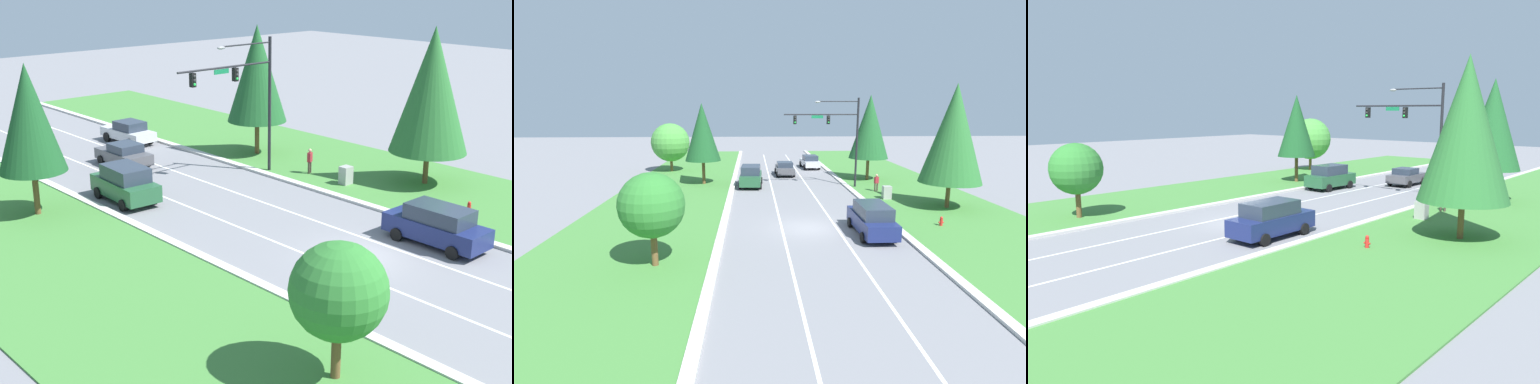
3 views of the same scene
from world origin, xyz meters
TOP-DOWN VIEW (x-y plane):
  - ground_plane at (0.00, 0.00)m, footprint 160.00×160.00m
  - curb_strip_right at (5.65, 0.00)m, footprint 0.50×90.00m
  - curb_strip_left at (-5.65, 0.00)m, footprint 0.50×90.00m
  - grass_verge_right at (10.90, 0.00)m, footprint 10.00×90.00m
  - grass_verge_left at (-10.90, 0.00)m, footprint 10.00×90.00m
  - lane_stripe_inner_left at (-1.80, 0.00)m, footprint 0.14×81.00m
  - lane_stripe_inner_right at (1.80, 0.00)m, footprint 0.14×81.00m
  - traffic_signal_mast at (4.44, 13.15)m, footprint 7.16×0.41m
  - navy_suv at (3.67, -1.45)m, footprint 2.13×5.05m
  - forest_suv at (-3.83, 14.12)m, footprint 2.37×4.74m
  - graphite_sedan at (0.04, 20.48)m, footprint 2.16×4.29m
  - silver_sedan at (3.71, 25.74)m, footprint 2.26×4.76m
  - utility_cabinet at (7.73, 7.81)m, footprint 0.70×0.60m
  - pedestrian at (7.77, 10.88)m, footprint 0.43×0.34m
  - fire_hydrant at (8.75, -0.07)m, footprint 0.34×0.20m
  - conifer_near_right_tree at (8.63, 16.84)m, footprint 4.11×4.11m
  - conifer_far_right_tree at (11.46, 4.68)m, footprint 4.64×4.64m
  - oak_far_left_tree at (-8.56, -5.99)m, footprint 3.20×3.20m
  - conifer_mid_left_tree at (-8.61, 15.28)m, footprint 3.54×3.54m

SIDE VIEW (x-z plane):
  - ground_plane at x=0.00m, z-range 0.00..0.00m
  - lane_stripe_inner_left at x=-1.80m, z-range 0.00..0.01m
  - lane_stripe_inner_right at x=1.80m, z-range 0.00..0.01m
  - grass_verge_right at x=10.90m, z-range 0.00..0.08m
  - grass_verge_left at x=-10.90m, z-range 0.00..0.08m
  - curb_strip_right at x=5.65m, z-range 0.00..0.15m
  - curb_strip_left at x=-5.65m, z-range 0.00..0.15m
  - fire_hydrant at x=8.75m, z-range -0.01..0.69m
  - utility_cabinet at x=7.73m, z-range 0.00..1.18m
  - graphite_sedan at x=0.04m, z-range 0.01..1.58m
  - silver_sedan at x=3.71m, z-range 0.01..1.69m
  - pedestrian at x=7.77m, z-range 0.09..1.78m
  - navy_suv at x=3.67m, z-range 0.02..1.99m
  - forest_suv at x=-3.83m, z-range 0.02..2.10m
  - oak_far_left_tree at x=-8.56m, z-range 0.76..5.51m
  - conifer_mid_left_tree at x=-8.61m, z-range 1.22..9.35m
  - traffic_signal_mast at x=4.44m, z-range 1.36..9.95m
  - conifer_near_right_tree at x=8.63m, z-range 1.20..10.19m
  - conifer_far_right_tree at x=11.46m, z-range 1.03..10.53m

